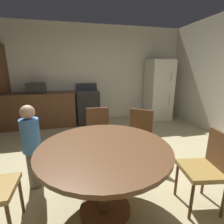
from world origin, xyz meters
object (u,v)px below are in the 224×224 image
Objects in this scene: oven_range at (88,107)px; microwave at (36,88)px; chair_northeast at (139,133)px; refrigerator at (158,90)px; chair_north at (98,131)px; chair_east at (208,166)px; dining_table at (104,160)px; person_child at (32,145)px.

microwave reaches higher than oven_range.
refrigerator is at bearing -174.05° from chair_northeast.
chair_north and chair_east have the same top height.
dining_table is 1.11m from chair_north.
refrigerator is at bearing -1.45° from oven_range.
person_child reaches higher than dining_table.
chair_north reaches higher than dining_table.
refrigerator is 2.02× the size of chair_east.
chair_northeast is at bearing 49.64° from dining_table.
microwave is at bearing 179.16° from refrigerator.
refrigerator is (2.12, -0.05, 0.41)m from oven_range.
chair_northeast is (0.60, -2.28, 0.03)m from oven_range.
chair_north is (0.10, 1.10, -0.11)m from dining_table.
dining_table is 1.01m from person_child.
microwave is (-3.42, 0.05, 0.15)m from refrigerator.
person_child is at bearing -110.15° from oven_range.
dining_table is at bearing 0.00° from person_child.
dining_table is 1.11m from chair_east.
chair_north is (1.29, -2.01, -0.53)m from microwave.
oven_range is at bearing -175.00° from chair_north.
dining_table is 1.21× the size of person_child.
microwave is 2.58m from person_child.
chair_north is 0.80× the size of person_child.
dining_table is 1.51× the size of chair_east.
microwave is at bearing 110.92° from dining_table.
oven_range is 2.16m from refrigerator.
refrigerator is at bearing -99.90° from chair_east.
oven_range is at bearing 106.22° from person_child.
chair_north is 1.00× the size of chair_northeast.
oven_range is 2.50× the size of microwave.
oven_range is 1.42m from microwave.
microwave is 0.51× the size of chair_northeast.
microwave is 3.01m from chair_northeast.
oven_range is at bearing -124.88° from chair_northeast.
chair_east is at bearing -55.39° from microwave.
microwave is 3.36m from dining_table.
refrigerator reaches higher than chair_northeast.
refrigerator is 2.02× the size of chair_northeast.
oven_range is 1.26× the size of chair_northeast.
microwave is at bearing 134.92° from person_child.
refrigerator is 2.02× the size of chair_north.
chair_east is (2.27, -3.29, -0.53)m from microwave.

